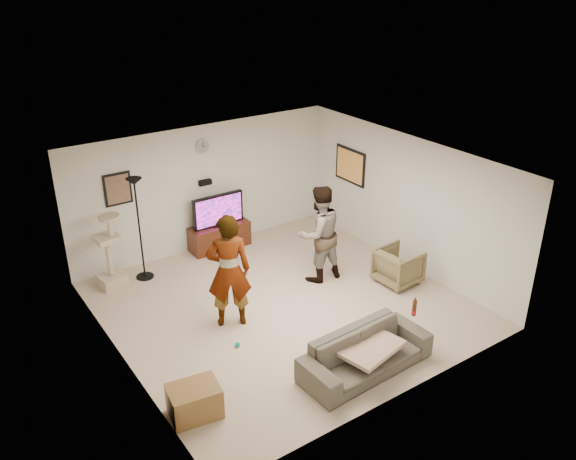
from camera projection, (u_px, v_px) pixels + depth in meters
floor at (283, 305)px, 9.96m from camera, size 5.50×5.50×0.02m
ceiling at (283, 164)px, 8.89m from camera, size 5.50×5.50×0.02m
wall_back at (204, 188)px, 11.47m from camera, size 5.50×0.04×2.50m
wall_front at (405, 317)px, 7.37m from camera, size 5.50×0.04×2.50m
wall_left at (116, 288)px, 8.01m from camera, size 0.04×5.50×2.50m
wall_right at (406, 202)px, 10.83m from camera, size 0.04×5.50×2.50m
wall_clock at (202, 146)px, 11.09m from camera, size 0.26×0.04×0.26m
wall_speaker at (205, 182)px, 11.37m from camera, size 0.25×0.10×0.10m
picture_back at (118, 189)px, 10.44m from camera, size 0.42×0.03×0.52m
picture_right at (350, 166)px, 11.91m from camera, size 0.03×0.78×0.62m
tv_stand at (220, 236)px, 11.79m from camera, size 1.22×0.45×0.51m
console_box at (230, 253)px, 11.59m from camera, size 0.40×0.30×0.07m
tv at (218, 210)px, 11.55m from camera, size 1.07×0.08×0.64m
tv_screen at (219, 211)px, 11.51m from camera, size 0.99×0.01×0.56m
floor_lamp at (140, 230)px, 10.40m from camera, size 0.32×0.32×1.92m
cat_tree at (108, 251)px, 10.26m from camera, size 0.49×0.49×1.37m
person_left at (229, 271)px, 9.07m from camera, size 0.82×0.70×1.90m
person_right at (319, 234)px, 10.40m from camera, size 0.90×0.72×1.79m
sofa at (366, 353)px, 8.28m from camera, size 2.00×0.85×0.58m
throw_blanket at (368, 346)px, 8.25m from camera, size 1.03×0.87×0.06m
beer_bottle at (414, 308)px, 8.57m from camera, size 0.06×0.06×0.25m
armchair at (398, 266)px, 10.50m from camera, size 0.75×0.73×0.65m
side_table at (194, 401)px, 7.49m from camera, size 0.71×0.57×0.43m
toy_ball at (237, 344)px, 8.87m from camera, size 0.08×0.08×0.08m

